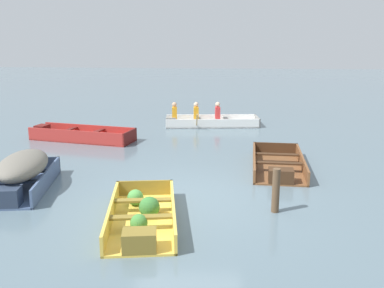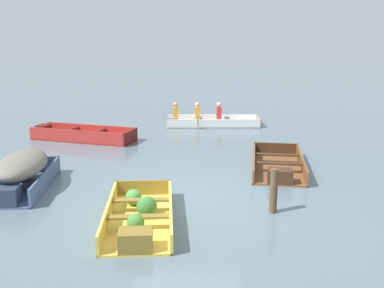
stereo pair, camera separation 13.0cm
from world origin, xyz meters
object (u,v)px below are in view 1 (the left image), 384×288
object	(u,v)px
dinghy_yellow_foreground	(142,216)
rowboat_white_with_crew	(206,120)
skiff_red_mid_moored	(79,136)
skiff_slate_blue_far_moored	(23,170)
skiff_wooden_brown_near_moored	(278,166)
mooring_post	(276,191)

from	to	relation	value
dinghy_yellow_foreground	rowboat_white_with_crew	size ratio (longest dim) A/B	0.76
skiff_red_mid_moored	skiff_slate_blue_far_moored	xyz separation A→B (m)	(0.46, -4.73, 0.31)
skiff_red_mid_moored	skiff_wooden_brown_near_moored	bearing A→B (deg)	-24.32
rowboat_white_with_crew	mooring_post	xyz separation A→B (m)	(1.79, -8.24, 0.23)
skiff_slate_blue_far_moored	mooring_post	distance (m)	5.39
mooring_post	dinghy_yellow_foreground	bearing A→B (deg)	-163.14
skiff_red_mid_moored	mooring_post	size ratio (longest dim) A/B	4.10
dinghy_yellow_foreground	rowboat_white_with_crew	distance (m)	9.00
rowboat_white_with_crew	mooring_post	world-z (taller)	rowboat_white_with_crew
skiff_wooden_brown_near_moored	rowboat_white_with_crew	distance (m)	5.93
dinghy_yellow_foreground	rowboat_white_with_crew	xyz separation A→B (m)	(0.63, 8.98, 0.05)
dinghy_yellow_foreground	skiff_wooden_brown_near_moored	size ratio (longest dim) A/B	0.99
skiff_slate_blue_far_moored	rowboat_white_with_crew	xyz separation A→B (m)	(3.55, 7.48, -0.27)
dinghy_yellow_foreground	skiff_wooden_brown_near_moored	xyz separation A→B (m)	(2.76, 3.45, -0.03)
dinghy_yellow_foreground	mooring_post	distance (m)	2.54
skiff_wooden_brown_near_moored	rowboat_white_with_crew	size ratio (longest dim) A/B	0.77
skiff_wooden_brown_near_moored	rowboat_white_with_crew	bearing A→B (deg)	111.08
skiff_wooden_brown_near_moored	mooring_post	size ratio (longest dim) A/B	3.24
skiff_red_mid_moored	mooring_post	bearing A→B (deg)	-43.43
rowboat_white_with_crew	mooring_post	distance (m)	8.44
rowboat_white_with_crew	skiff_slate_blue_far_moored	bearing A→B (deg)	-115.40
skiff_red_mid_moored	mooring_post	world-z (taller)	mooring_post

